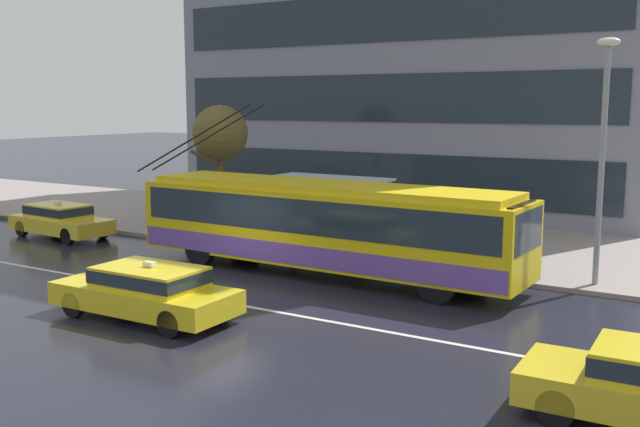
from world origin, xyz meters
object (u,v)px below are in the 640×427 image
object	(u,v)px
pedestrian_approaching_curb	(410,224)
street_lamp	(603,141)
trolleybus	(324,224)
pedestrian_walking_past	(294,200)
taxi_oncoming_near	(147,289)
pedestrian_at_shelter	(363,202)
bus_shelter	(333,193)
street_tree_bare	(220,135)
taxi_queued_behind_bus	(60,219)

from	to	relation	value
pedestrian_approaching_curb	street_lamp	distance (m)	6.80
trolleybus	pedestrian_walking_past	bearing A→B (deg)	136.54
taxi_oncoming_near	pedestrian_walking_past	distance (m)	8.95
pedestrian_at_shelter	pedestrian_walking_past	world-z (taller)	pedestrian_walking_past
bus_shelter	street_lamp	size ratio (longest dim) A/B	0.64
trolleybus	pedestrian_walking_past	world-z (taller)	trolleybus
bus_shelter	trolleybus	bearing A→B (deg)	-63.15
bus_shelter	street_tree_bare	bearing A→B (deg)	175.57
bus_shelter	street_tree_bare	distance (m)	5.67
pedestrian_at_shelter	street_tree_bare	distance (m)	6.67
trolleybus	pedestrian_at_shelter	world-z (taller)	trolleybus
pedestrian_approaching_curb	taxi_oncoming_near	bearing A→B (deg)	-104.75
taxi_oncoming_near	street_lamp	distance (m)	12.49
taxi_oncoming_near	pedestrian_at_shelter	xyz separation A→B (m)	(0.44, 9.99, 0.96)
taxi_oncoming_near	pedestrian_approaching_curb	world-z (taller)	pedestrian_approaching_curb
trolleybus	taxi_queued_behind_bus	distance (m)	11.81
taxi_queued_behind_bus	street_lamp	bearing A→B (deg)	7.31
pedestrian_approaching_curb	street_tree_bare	size ratio (longest dim) A/B	0.35
pedestrian_at_shelter	pedestrian_approaching_curb	distance (m)	2.18
pedestrian_at_shelter	taxi_oncoming_near	bearing A→B (deg)	-92.54
taxi_queued_behind_bus	pedestrian_walking_past	size ratio (longest dim) A/B	2.25
street_tree_bare	bus_shelter	bearing A→B (deg)	-4.43
street_lamp	taxi_oncoming_near	bearing A→B (deg)	-135.29
taxi_queued_behind_bus	pedestrian_approaching_curb	world-z (taller)	pedestrian_approaching_curb
pedestrian_walking_past	street_tree_bare	world-z (taller)	street_tree_bare
taxi_queued_behind_bus	pedestrian_walking_past	world-z (taller)	pedestrian_walking_past
taxi_queued_behind_bus	pedestrian_at_shelter	world-z (taller)	pedestrian_at_shelter
trolleybus	pedestrian_at_shelter	size ratio (longest dim) A/B	7.04
taxi_oncoming_near	pedestrian_at_shelter	distance (m)	10.05
pedestrian_walking_past	street_tree_bare	xyz separation A→B (m)	(-4.27, 1.25, 2.13)
taxi_queued_behind_bus	bus_shelter	distance (m)	10.68
taxi_oncoming_near	street_tree_bare	bearing A→B (deg)	120.34
taxi_oncoming_near	street_lamp	bearing A→B (deg)	44.71
pedestrian_walking_past	taxi_queued_behind_bus	bearing A→B (deg)	-163.01
trolleybus	street_tree_bare	distance (m)	8.48
taxi_queued_behind_bus	street_tree_bare	size ratio (longest dim) A/B	0.91
taxi_queued_behind_bus	street_lamp	world-z (taller)	street_lamp
trolleybus	pedestrian_approaching_curb	distance (m)	3.68
taxi_queued_behind_bus	taxi_oncoming_near	bearing A→B (deg)	-29.77
taxi_queued_behind_bus	pedestrian_approaching_curb	bearing A→B (deg)	14.93
taxi_queued_behind_bus	street_tree_bare	xyz separation A→B (m)	(4.66, 3.98, 3.18)
trolleybus	taxi_queued_behind_bus	world-z (taller)	trolleybus
trolleybus	pedestrian_walking_past	size ratio (longest dim) A/B	6.84
taxi_oncoming_near	pedestrian_walking_past	xyz separation A→B (m)	(-1.58, 8.74, 1.05)
pedestrian_approaching_curb	taxi_queued_behind_bus	bearing A→B (deg)	-165.07
pedestrian_at_shelter	street_tree_bare	xyz separation A→B (m)	(-6.29, 0.00, 2.22)
bus_shelter	street_tree_bare	size ratio (longest dim) A/B	0.87
trolleybus	bus_shelter	distance (m)	3.99
pedestrian_at_shelter	street_lamp	distance (m)	8.59
taxi_queued_behind_bus	pedestrian_approaching_curb	xyz separation A→B (m)	(13.01, 3.47, 0.45)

